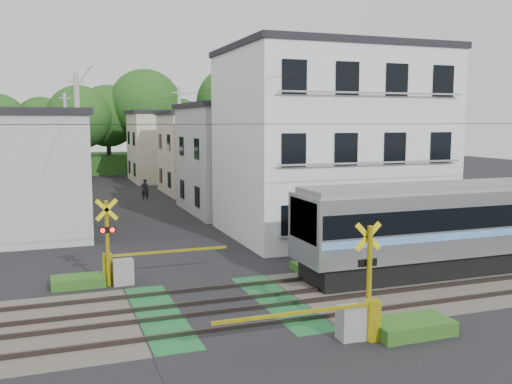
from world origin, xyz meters
name	(u,v)px	position (x,y,z in m)	size (l,w,h in m)	color
ground	(221,308)	(0.00, 0.00, 0.00)	(120.00, 120.00, 0.00)	black
track_bed	(221,307)	(0.00, 0.00, 0.04)	(120.00, 120.00, 0.14)	#47423A
crossing_signal_near	(355,314)	(2.59, -3.65, 0.71)	(4.74, 0.65, 3.09)	yellow
crossing_signal_far	(120,265)	(-2.59, 3.65, 0.71)	(4.74, 0.65, 3.09)	yellow
apartment_block	(329,142)	(8.50, 9.49, 4.66)	(10.20, 8.36, 9.30)	silver
houses_row	(123,155)	(0.25, 25.92, 3.24)	(22.07, 31.35, 6.80)	#ACAEB1
tree_hill	(101,123)	(0.61, 47.91, 5.47)	(40.00, 14.12, 11.78)	#24501A
catenary	(392,181)	(6.00, 0.03, 3.70)	(60.00, 5.04, 7.00)	#2D2D33
utility_poles	(108,145)	(-1.05, 23.01, 4.08)	(7.90, 42.00, 8.00)	#A5A5A0
pedestrian	(145,190)	(1.63, 24.98, 0.77)	(0.56, 0.37, 1.54)	black
weed_patches	(275,297)	(1.76, -0.09, 0.18)	(10.25, 8.80, 0.40)	#2D5E1E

